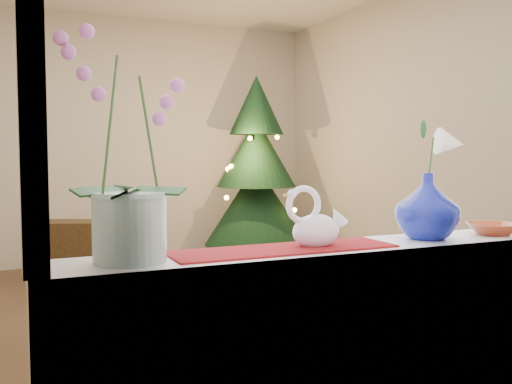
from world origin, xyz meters
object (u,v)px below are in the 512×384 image
swan (316,218)px  side_table (83,251)px  amber_dish (492,230)px  paperweight (424,231)px  xmas_tree (256,171)px  blue_vase (428,201)px  orchid_pot (128,146)px

swan → side_table: bearing=115.9°
side_table → amber_dish: bearing=-56.0°
paperweight → amber_dish: bearing=0.3°
swan → xmas_tree: (1.60, 4.01, 0.00)m
swan → blue_vase: blue_vase is taller
amber_dish → orchid_pot: bearing=179.2°
blue_vase → swan: bearing=179.4°
swan → side_table: size_ratio=0.28×
xmas_tree → side_table: 1.94m
xmas_tree → paperweight: bearing=-106.5°
orchid_pot → paperweight: 1.02m
blue_vase → xmas_tree: size_ratio=0.13×
swan → orchid_pot: bearing=-156.5°
xmas_tree → side_table: (-1.80, 0.03, -0.73)m
amber_dish → side_table: 4.22m
swan → amber_dish: swan is taller
swan → xmas_tree: size_ratio=0.11×
orchid_pot → side_table: bearing=84.7°
blue_vase → amber_dish: (0.28, -0.02, -0.11)m
paperweight → amber_dish: size_ratio=0.43×
blue_vase → side_table: blue_vase is taller
swan → paperweight: (0.40, -0.02, -0.06)m
amber_dish → swan: bearing=178.2°
orchid_pot → amber_dish: 1.32m
orchid_pot → paperweight: bearing=-1.2°
blue_vase → side_table: (-0.63, 4.05, -0.76)m
side_table → blue_vase: bearing=-59.8°
paperweight → xmas_tree: size_ratio=0.03×
orchid_pot → side_table: orchid_pot is taller
swan → paperweight: size_ratio=3.44×
orchid_pot → amber_dish: (1.29, -0.02, -0.29)m
orchid_pot → blue_vase: (1.01, -0.00, -0.18)m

